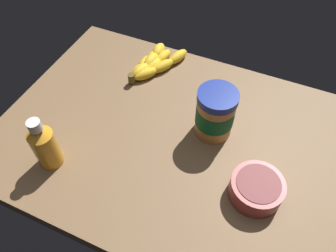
% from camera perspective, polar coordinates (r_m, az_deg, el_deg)
% --- Properties ---
extents(ground_plane, '(0.89, 0.64, 0.05)m').
position_cam_1_polar(ground_plane, '(0.85, 0.53, -2.41)').
color(ground_plane, brown).
extents(banana_bunch, '(0.13, 0.20, 0.04)m').
position_cam_1_polar(banana_bunch, '(1.00, -2.62, 11.01)').
color(banana_bunch, yellow).
rests_on(banana_bunch, ground_plane).
extents(peanut_butter_jar, '(0.10, 0.10, 0.13)m').
position_cam_1_polar(peanut_butter_jar, '(0.80, 8.33, 2.22)').
color(peanut_butter_jar, '#BF8442').
rests_on(peanut_butter_jar, ground_plane).
extents(honey_bottle, '(0.06, 0.06, 0.15)m').
position_cam_1_polar(honey_bottle, '(0.78, -20.98, -3.16)').
color(honey_bottle, orange).
rests_on(honey_bottle, ground_plane).
extents(small_bowl, '(0.12, 0.12, 0.05)m').
position_cam_1_polar(small_bowl, '(0.75, 15.36, -10.59)').
color(small_bowl, '#993838').
rests_on(small_bowl, ground_plane).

